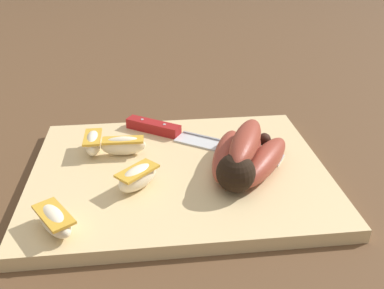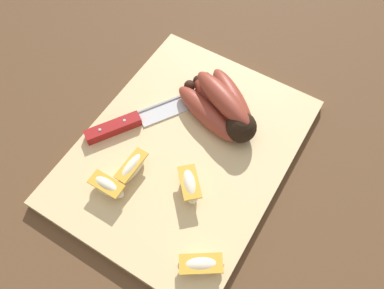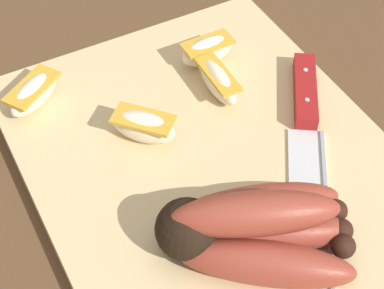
# 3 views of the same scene
# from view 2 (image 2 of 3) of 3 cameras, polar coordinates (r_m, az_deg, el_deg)

# --- Properties ---
(ground_plane) EXTENTS (6.00, 6.00, 0.00)m
(ground_plane) POSITION_cam_2_polar(r_m,az_deg,el_deg) (0.69, -0.35, -1.77)
(ground_plane) COLOR brown
(cutting_board) EXTENTS (0.44, 0.34, 0.02)m
(cutting_board) POSITION_cam_2_polar(r_m,az_deg,el_deg) (0.68, -0.89, -0.78)
(cutting_board) COLOR #DBBC84
(cutting_board) RESTS_ON ground_plane
(banana_bunch) EXTENTS (0.15, 0.17, 0.07)m
(banana_bunch) POSITION_cam_2_polar(r_m,az_deg,el_deg) (0.69, 4.51, 5.51)
(banana_bunch) COLOR black
(banana_bunch) RESTS_ON cutting_board
(chefs_knife) EXTENTS (0.25, 0.18, 0.02)m
(chefs_knife) POSITION_cam_2_polar(r_m,az_deg,el_deg) (0.70, -7.76, 3.78)
(chefs_knife) COLOR silver
(chefs_knife) RESTS_ON cutting_board
(apple_wedge_near) EXTENTS (0.06, 0.07, 0.03)m
(apple_wedge_near) POSITION_cam_2_polar(r_m,az_deg,el_deg) (0.59, 1.30, -17.21)
(apple_wedge_near) COLOR #F4E5C1
(apple_wedge_near) RESTS_ON cutting_board
(apple_wedge_middle) EXTENTS (0.03, 0.06, 0.03)m
(apple_wedge_middle) POSITION_cam_2_polar(r_m,az_deg,el_deg) (0.64, -12.28, -6.02)
(apple_wedge_middle) COLOR #F4E5C1
(apple_wedge_middle) RESTS_ON cutting_board
(apple_wedge_far) EXTENTS (0.07, 0.06, 0.03)m
(apple_wedge_far) POSITION_cam_2_polar(r_m,az_deg,el_deg) (0.62, -0.37, -5.90)
(apple_wedge_far) COLOR #F4E5C1
(apple_wedge_far) RESTS_ON cutting_board
(apple_wedge_extra) EXTENTS (0.07, 0.02, 0.03)m
(apple_wedge_extra) POSITION_cam_2_polar(r_m,az_deg,el_deg) (0.64, -8.75, -3.38)
(apple_wedge_extra) COLOR #F4E5C1
(apple_wedge_extra) RESTS_ON cutting_board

